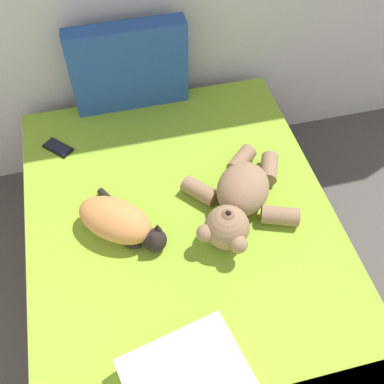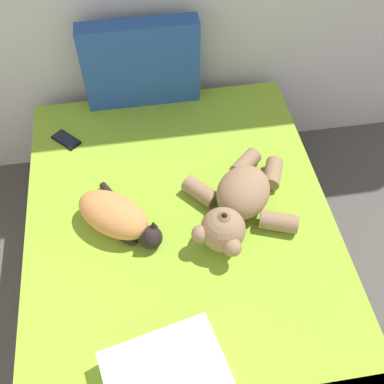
% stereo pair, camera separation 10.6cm
% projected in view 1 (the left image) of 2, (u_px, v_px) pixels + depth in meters
% --- Properties ---
extents(bed, '(1.39, 1.97, 0.53)m').
position_uv_depth(bed, '(187.00, 269.00, 2.18)').
color(bed, brown).
rests_on(bed, ground_plane).
extents(patterned_cushion, '(0.59, 0.11, 0.46)m').
position_uv_depth(patterned_cushion, '(129.00, 67.00, 2.32)').
color(patterned_cushion, '#264C99').
rests_on(patterned_cushion, bed).
extents(cat, '(0.39, 0.41, 0.15)m').
position_uv_depth(cat, '(119.00, 222.00, 1.93)').
color(cat, '#D18447').
rests_on(cat, bed).
extents(teddy_bear, '(0.50, 0.59, 0.20)m').
position_uv_depth(teddy_bear, '(238.00, 200.00, 1.98)').
color(teddy_bear, '#937051').
rests_on(teddy_bear, bed).
extents(cell_phone, '(0.15, 0.16, 0.01)m').
position_uv_depth(cell_phone, '(58.00, 148.00, 2.29)').
color(cell_phone, black).
rests_on(cell_phone, bed).
extents(throw_pillow, '(0.45, 0.36, 0.11)m').
position_uv_depth(throw_pillow, '(185.00, 377.00, 1.56)').
color(throw_pillow, white).
rests_on(throw_pillow, bed).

